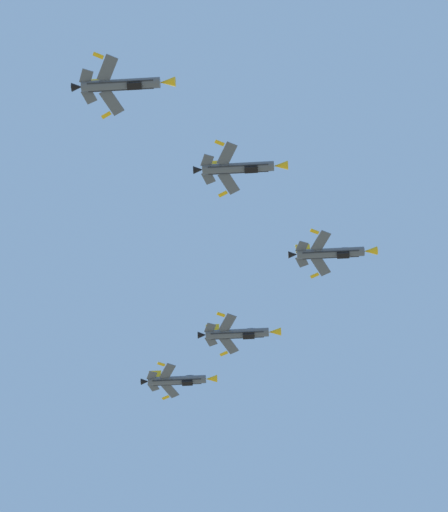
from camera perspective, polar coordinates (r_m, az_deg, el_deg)
fighter_jet_lead at (r=154.60m, az=7.19°, el=0.21°), size 15.45×10.23×4.38m
fighter_jet_left_wing at (r=164.09m, az=0.99°, el=-5.16°), size 15.45×10.23×4.38m
fighter_jet_right_wing at (r=144.52m, az=1.06°, el=5.89°), size 15.45×10.20×4.39m
fighter_jet_left_outer at (r=180.20m, az=-3.05°, el=-8.24°), size 15.45×10.25×4.37m
fighter_jet_right_outer at (r=134.03m, az=-6.75°, el=11.25°), size 15.45×10.18×4.39m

